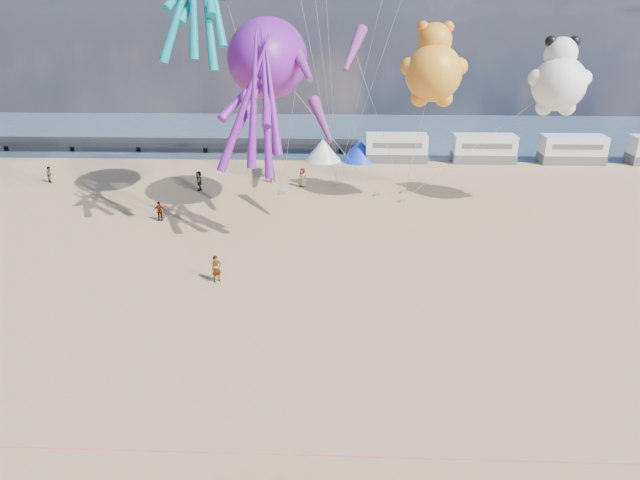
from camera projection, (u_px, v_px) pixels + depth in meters
The scene contains 27 objects.
ground at pixel (338, 376), 25.87m from camera, with size 120.00×120.00×0.00m, color tan.
water at pixel (341, 133), 76.82m from camera, with size 120.00×120.00×0.00m, color #31495E.
pier at pixel (104, 142), 67.23m from camera, with size 60.00×3.00×0.50m, color black.
motorhome_0 at pixel (396, 148), 62.16m from camera, with size 6.60×2.50×3.00m, color silver.
motorhome_1 at pixel (484, 149), 61.82m from camera, with size 6.60×2.50×3.00m, color silver.
motorhome_2 at pixel (572, 149), 61.49m from camera, with size 6.60×2.50×3.00m, color silver.
tent_white at pixel (323, 150), 62.55m from camera, with size 4.00×4.00×2.40m, color white.
tent_blue at pixel (359, 150), 62.41m from camera, with size 4.00×4.00×2.40m, color #1933CC.
rope_line at pixel (337, 456), 21.23m from camera, with size 0.03×0.03×34.00m, color #F2338C.
standing_person at pixel (216, 269), 34.60m from camera, with size 0.62×0.41×1.71m, color tan.
beachgoer_0 at pixel (303, 177), 53.38m from camera, with size 0.65×0.43×1.78m, color #7F6659.
beachgoer_1 at pixel (50, 174), 54.78m from camera, with size 0.77×0.50×1.57m, color #7F6659.
beachgoer_2 at pixel (268, 167), 56.86m from camera, with size 0.90×0.70×1.86m, color #7F6659.
beachgoer_3 at pixel (159, 211), 44.73m from camera, with size 1.02×0.58×1.57m, color #7F6659.
beachgoer_4 at pixel (199, 180), 52.43m from camera, with size 1.05×0.44×1.79m, color #7F6659.
beachgoer_5 at pixel (272, 174), 54.72m from camera, with size 1.49×0.48×1.61m, color #7F6659.
sandbag_a at pixel (282, 193), 51.45m from camera, with size 0.50×0.35×0.22m, color gray.
sandbag_b at pixel (377, 194), 51.05m from camera, with size 0.50×0.35×0.22m, color gray.
sandbag_c at pixel (402, 201), 49.35m from camera, with size 0.50×0.35×0.22m, color gray.
sandbag_d at pixel (403, 192), 51.74m from camera, with size 0.50×0.35×0.22m, color gray.
sandbag_e at pixel (337, 185), 53.66m from camera, with size 0.50×0.35×0.22m, color gray.
kite_octopus_purple at pixel (268, 58), 42.50m from camera, with size 4.71×11.00×12.57m, color #74199A, non-canonical shape.
kite_panda at pixel (559, 84), 43.37m from camera, with size 4.91×4.62×6.93m, color white, non-canonical shape.
kite_teddy_orange at pixel (434, 73), 43.87m from camera, with size 5.31×5.00×7.50m, color orange, non-canonical shape.
windsock_left at pixel (299, 57), 40.13m from camera, with size 1.10×6.91×6.91m, color red, non-canonical shape.
windsock_mid at pixel (354, 49), 45.77m from camera, with size 1.00×6.55×6.55m, color red, non-canonical shape.
windsock_right at pixel (322, 120), 41.98m from camera, with size 0.90×4.83×4.83m, color red, non-canonical shape.
Camera 1 is at (0.01, -21.67, 15.44)m, focal length 32.00 mm.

